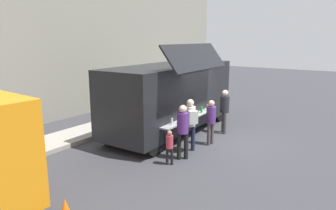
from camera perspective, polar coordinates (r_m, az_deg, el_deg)
name	(u,v)px	position (r m, az deg, el deg)	size (l,w,h in m)	color
ground_plane	(220,139)	(11.99, 9.52, -6.21)	(60.00, 60.00, 0.00)	#38383D
curb_strip	(48,144)	(11.85, -21.36, -6.75)	(28.00, 1.60, 0.15)	#9E998E
building_behind	(7,42)	(15.14, -27.72, 10.28)	(32.00, 2.40, 7.21)	gray
food_truck_main	(172,95)	(12.43, 0.67, 1.80)	(6.64, 3.09, 3.57)	black
trash_bin	(181,97)	(17.52, 2.49, 1.49)	(0.60, 0.60, 1.00)	#2D6636
customer_front_ordering	(211,118)	(11.07, 7.96, -2.47)	(0.34, 0.33, 1.63)	#4D4345
customer_mid_with_backpack	(190,120)	(10.30, 4.17, -2.77)	(0.54, 0.57, 1.79)	#1F223A
customer_rear_waiting	(183,127)	(9.62, 2.74, -4.14)	(0.36, 0.36, 1.76)	black
customer_extra_browsing	(225,108)	(12.49, 10.44, -0.48)	(0.36, 0.36, 1.77)	#494442
child_near_queue	(170,144)	(9.31, 0.29, -7.32)	(0.22, 0.22, 1.08)	black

